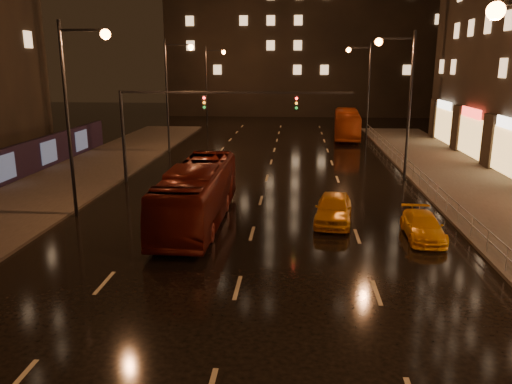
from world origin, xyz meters
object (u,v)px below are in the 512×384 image
at_px(bus_red, 197,194).
at_px(taxi_near, 333,209).
at_px(bus_curb, 347,124).
at_px(taxi_far, 423,226).

height_order(bus_red, taxi_near, bus_red).
bearing_deg(bus_red, bus_curb, 71.45).
distance_m(bus_red, taxi_far, 11.05).
distance_m(taxi_near, taxi_far, 4.48).
height_order(bus_curb, taxi_near, bus_curb).
bearing_deg(taxi_near, bus_red, -169.03).
xyz_separation_m(bus_curb, taxi_near, (-3.52, -30.47, -0.75)).
bearing_deg(taxi_near, taxi_far, -19.79).
height_order(taxi_near, taxi_far, taxi_near).
height_order(bus_red, bus_curb, bus_red).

